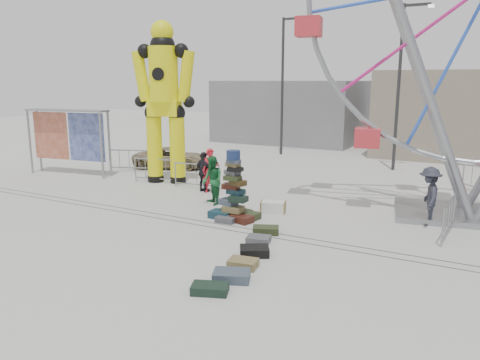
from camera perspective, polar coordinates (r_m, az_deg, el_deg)
The scene contains 25 objects.
ground at distance 13.99m, azimuth -4.11°, elevation -6.56°, with size 90.00×90.00×0.00m, color #9E9E99.
track_line_near at distance 14.48m, azimuth -2.84°, elevation -5.88°, with size 40.00×0.04×0.01m, color #47443F.
track_line_far at distance 14.80m, azimuth -2.04°, elevation -5.46°, with size 40.00×0.04×0.01m, color #47443F.
building_left at distance 35.76m, azimuth 6.56°, elevation 8.40°, with size 10.00×8.00×4.40m, color gray.
lamp_post_right at distance 24.53m, azimuth 19.04°, elevation 11.50°, with size 1.41×0.25×8.00m.
lamp_post_left at distance 28.42m, azimuth 5.37°, elevation 12.09°, with size 1.41×0.25×8.00m.
suitcase_tower at distance 15.26m, azimuth -0.74°, elevation -2.44°, with size 1.63×1.42×2.28m.
crash_test_dummy at distance 20.66m, azimuth -9.22°, elevation 9.99°, with size 2.83×1.26×7.13m.
banner_scaffold at distance 23.65m, azimuth -20.28°, elevation 6.20°, with size 4.36×1.35×3.11m.
steamer_trunk at distance 16.10m, azimuth 4.07°, elevation -3.32°, with size 0.84×0.48×0.39m, color silver.
row_case_0 at distance 13.96m, azimuth 3.16°, elevation -6.12°, with size 0.77×0.46×0.22m, color #2D371B.
row_case_1 at distance 13.22m, azimuth 2.27°, elevation -7.25°, with size 0.64×0.51×0.18m, color #515258.
row_case_2 at distance 12.30m, azimuth 1.78°, elevation -8.65°, with size 0.75×0.56×0.23m, color black.
row_case_3 at distance 11.55m, azimuth 0.37°, elevation -10.12°, with size 0.70×0.49×0.20m, color olive.
row_case_4 at distance 10.85m, azimuth -1.03°, elevation -11.59°, with size 0.83×0.56×0.23m, color #414E5C.
row_case_5 at distance 10.28m, azimuth -3.69°, elevation -13.09°, with size 0.79×0.46×0.20m, color black.
barricade_dummy_a at distance 23.95m, azimuth -13.36°, elevation 2.36°, with size 2.00×0.10×1.10m, color gray, non-canonical shape.
barricade_dummy_b at distance 21.01m, azimuth -10.26°, elevation 1.16°, with size 2.00×0.10×1.10m, color gray, non-canonical shape.
barricade_dummy_c at distance 19.57m, azimuth -5.28°, elevation 0.51°, with size 2.00×0.10×1.10m, color gray, non-canonical shape.
barricade_wheel_front at distance 14.81m, azimuth 24.09°, elevation -4.33°, with size 2.00×0.10×1.10m, color gray, non-canonical shape.
pedestrian_red at distance 18.82m, azimuth -3.61°, elevation 1.14°, with size 0.65×0.43×1.79m, color red.
pedestrian_green at distance 17.01m, azimuth -3.39°, elevation -0.07°, with size 0.86×0.67×1.78m, color #18612E.
pedestrian_black at distance 18.98m, azimuth -4.43°, elevation 0.99°, with size 0.96×0.40×1.64m, color black.
pedestrian_grey at distance 15.74m, azimuth 22.07°, elevation -1.82°, with size 1.19×0.69×1.85m, color #262732.
parked_suv at distance 24.44m, azimuth -8.43°, elevation 2.70°, with size 1.75×3.80×1.06m, color #8D7B5B.
Camera 1 is at (7.09, -11.20, 4.48)m, focal length 35.00 mm.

